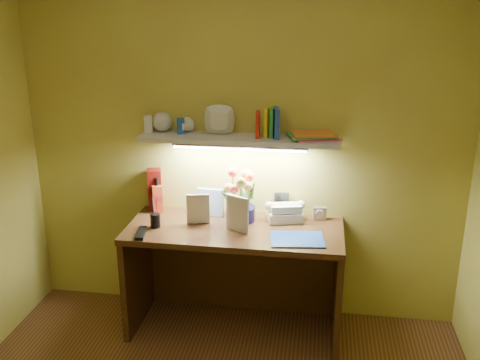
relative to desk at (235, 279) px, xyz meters
name	(u,v)px	position (x,y,z in m)	size (l,w,h in m)	color
desk	(235,279)	(0.00, 0.00, 0.00)	(1.40, 0.60, 0.75)	#381B0F
flower_bouquet	(241,196)	(0.02, 0.13, 0.54)	(0.21, 0.21, 0.34)	#0F0933
telephone	(285,211)	(0.31, 0.18, 0.44)	(0.22, 0.17, 0.13)	beige
desk_clock	(320,213)	(0.54, 0.23, 0.42)	(0.09, 0.04, 0.09)	#A9A9AD
whisky_bottle	(157,195)	(-0.58, 0.20, 0.50)	(0.07, 0.07, 0.25)	#C7451C
whisky_box	(155,190)	(-0.60, 0.24, 0.52)	(0.09, 0.09, 0.29)	#4F0A05
pen_cup	(155,216)	(-0.51, -0.07, 0.45)	(0.06, 0.06, 0.16)	black
art_card	(210,202)	(-0.20, 0.20, 0.47)	(0.18, 0.04, 0.18)	white
tv_remote	(141,233)	(-0.56, -0.20, 0.39)	(0.05, 0.19, 0.02)	black
blue_folder	(297,239)	(0.41, -0.13, 0.38)	(0.33, 0.24, 0.01)	#1C50B3
desk_book_a	(187,209)	(-0.32, 0.02, 0.48)	(0.15, 0.02, 0.20)	beige
desk_book_b	(226,211)	(-0.05, -0.01, 0.49)	(0.18, 0.02, 0.24)	silver
wall_shelf	(237,134)	(-0.01, 0.18, 0.96)	(1.31, 0.30, 0.22)	silver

